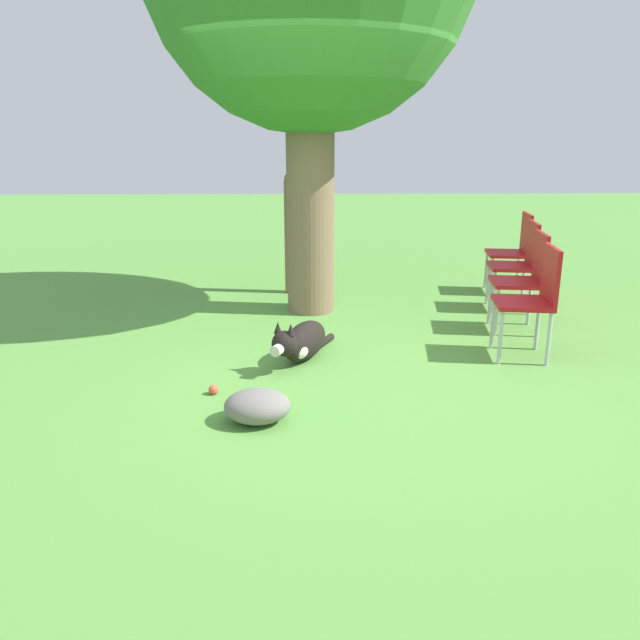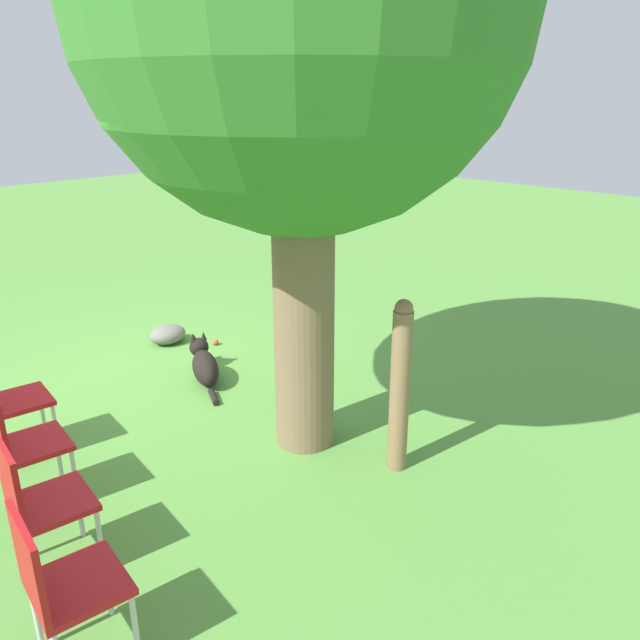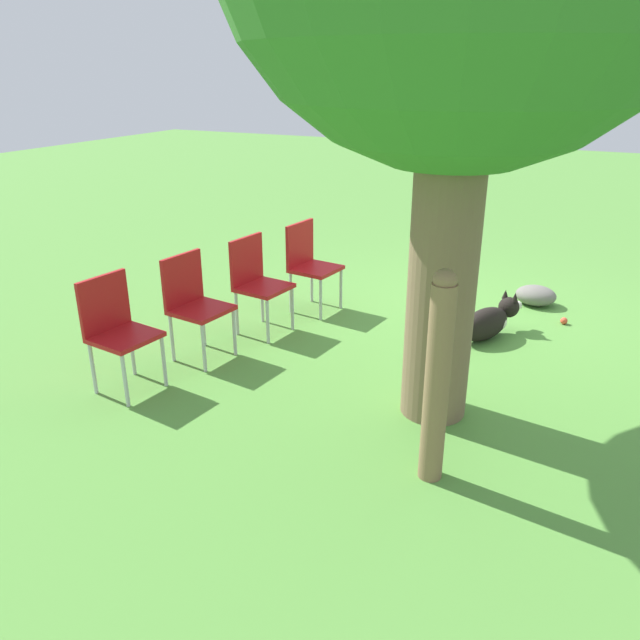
{
  "view_description": "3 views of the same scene",
  "coord_description": "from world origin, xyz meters",
  "px_view_note": "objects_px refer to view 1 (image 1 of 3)",
  "views": [
    {
      "loc": [
        -0.3,
        -4.6,
        1.7
      ],
      "look_at": [
        -0.19,
        0.07,
        0.32
      ],
      "focal_mm": 35.0,
      "sensor_mm": 36.0,
      "label": 1
    },
    {
      "loc": [
        2.82,
        4.71,
        2.67
      ],
      "look_at": [
        -0.38,
        1.55,
        1.01
      ],
      "focal_mm": 35.0,
      "sensor_mm": 36.0,
      "label": 2
    },
    {
      "loc": [
        -1.23,
        5.44,
        2.34
      ],
      "look_at": [
        0.77,
        1.31,
        0.46
      ],
      "focal_mm": 35.0,
      "sensor_mm": 36.0,
      "label": 3
    }
  ],
  "objects_px": {
    "red_chair_1": "(526,274)",
    "tennis_ball": "(214,390)",
    "fence_post": "(291,233)",
    "red_chair_2": "(520,259)",
    "red_chair_0": "(534,294)",
    "dog": "(301,342)",
    "red_chair_3": "(515,247)"
  },
  "relations": [
    {
      "from": "red_chair_1",
      "to": "tennis_ball",
      "type": "relative_size",
      "value": 13.13
    },
    {
      "from": "fence_post",
      "to": "red_chair_1",
      "type": "relative_size",
      "value": 1.49
    },
    {
      "from": "red_chair_1",
      "to": "red_chair_2",
      "type": "height_order",
      "value": "same"
    },
    {
      "from": "red_chair_0",
      "to": "tennis_ball",
      "type": "height_order",
      "value": "red_chair_0"
    },
    {
      "from": "fence_post",
      "to": "tennis_ball",
      "type": "bearing_deg",
      "value": -99.3
    },
    {
      "from": "dog",
      "to": "red_chair_0",
      "type": "relative_size",
      "value": 1.07
    },
    {
      "from": "fence_post",
      "to": "red_chair_2",
      "type": "xyz_separation_m",
      "value": [
        2.3,
        -0.79,
        -0.15
      ]
    },
    {
      "from": "red_chair_0",
      "to": "red_chair_3",
      "type": "height_order",
      "value": "same"
    },
    {
      "from": "dog",
      "to": "tennis_ball",
      "type": "xyz_separation_m",
      "value": [
        -0.6,
        -0.64,
        -0.12
      ]
    },
    {
      "from": "fence_post",
      "to": "tennis_ball",
      "type": "xyz_separation_m",
      "value": [
        -0.48,
        -2.92,
        -0.64
      ]
    },
    {
      "from": "red_chair_2",
      "to": "dog",
      "type": "bearing_deg",
      "value": 41.72
    },
    {
      "from": "red_chair_2",
      "to": "tennis_ball",
      "type": "xyz_separation_m",
      "value": [
        -2.78,
        -2.13,
        -0.48
      ]
    },
    {
      "from": "fence_post",
      "to": "red_chair_0",
      "type": "height_order",
      "value": "fence_post"
    },
    {
      "from": "dog",
      "to": "red_chair_3",
      "type": "relative_size",
      "value": 1.07
    },
    {
      "from": "dog",
      "to": "red_chair_0",
      "type": "xyz_separation_m",
      "value": [
        1.82,
        0.06,
        0.36
      ]
    },
    {
      "from": "red_chair_0",
      "to": "red_chair_1",
      "type": "bearing_deg",
      "value": -96.93
    },
    {
      "from": "fence_post",
      "to": "tennis_ball",
      "type": "height_order",
      "value": "fence_post"
    },
    {
      "from": "dog",
      "to": "tennis_ball",
      "type": "relative_size",
      "value": 14.03
    },
    {
      "from": "dog",
      "to": "red_chair_1",
      "type": "relative_size",
      "value": 1.07
    },
    {
      "from": "dog",
      "to": "tennis_ball",
      "type": "distance_m",
      "value": 0.89
    },
    {
      "from": "red_chair_1",
      "to": "red_chair_0",
      "type": "bearing_deg",
      "value": 83.07
    },
    {
      "from": "red_chair_3",
      "to": "tennis_ball",
      "type": "relative_size",
      "value": 13.13
    },
    {
      "from": "fence_post",
      "to": "red_chair_0",
      "type": "bearing_deg",
      "value": -48.77
    },
    {
      "from": "red_chair_0",
      "to": "fence_post",
      "type": "bearing_deg",
      "value": -41.37
    },
    {
      "from": "fence_post",
      "to": "red_chair_1",
      "type": "xyz_separation_m",
      "value": [
        2.12,
        -1.5,
        -0.15
      ]
    },
    {
      "from": "red_chair_2",
      "to": "tennis_ball",
      "type": "bearing_deg",
      "value": 44.86
    },
    {
      "from": "red_chair_2",
      "to": "fence_post",
      "type": "bearing_deg",
      "value": -11.43
    },
    {
      "from": "tennis_ball",
      "to": "red_chair_2",
      "type": "bearing_deg",
      "value": 37.46
    },
    {
      "from": "fence_post",
      "to": "red_chair_0",
      "type": "relative_size",
      "value": 1.49
    },
    {
      "from": "red_chair_3",
      "to": "fence_post",
      "type": "bearing_deg",
      "value": 5.75
    },
    {
      "from": "fence_post",
      "to": "red_chair_1",
      "type": "height_order",
      "value": "fence_post"
    },
    {
      "from": "fence_post",
      "to": "red_chair_2",
      "type": "relative_size",
      "value": 1.49
    }
  ]
}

